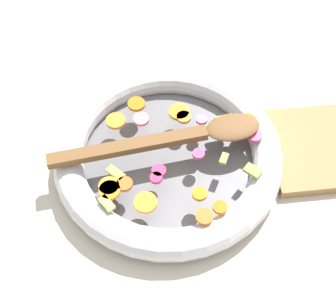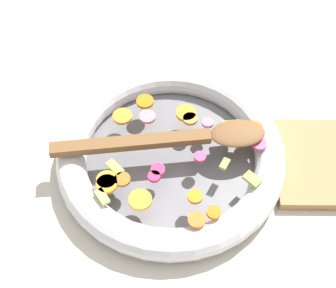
# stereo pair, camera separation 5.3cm
# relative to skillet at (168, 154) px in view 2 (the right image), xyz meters

# --- Properties ---
(ground_plane) EXTENTS (4.00, 4.00, 0.00)m
(ground_plane) POSITION_rel_skillet_xyz_m (0.00, 0.00, -0.02)
(ground_plane) COLOR beige
(skillet) EXTENTS (0.38, 0.38, 0.05)m
(skillet) POSITION_rel_skillet_xyz_m (0.00, 0.00, 0.00)
(skillet) COLOR slate
(skillet) RESTS_ON ground_plane
(chopped_vegetables) EXTENTS (0.27, 0.27, 0.01)m
(chopped_vegetables) POSITION_rel_skillet_xyz_m (0.00, 0.02, 0.03)
(chopped_vegetables) COLOR orange
(chopped_vegetables) RESTS_ON skillet
(wooden_spoon) EXTENTS (0.35, 0.08, 0.01)m
(wooden_spoon) POSITION_rel_skillet_xyz_m (-0.02, -0.00, 0.04)
(wooden_spoon) COLOR brown
(wooden_spoon) RESTS_ON chopped_vegetables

